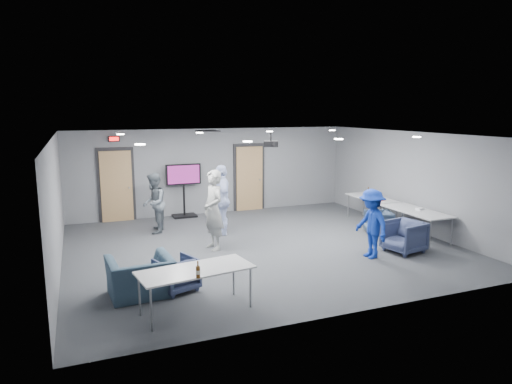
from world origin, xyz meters
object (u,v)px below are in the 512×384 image
object	(u,v)px
chair_right_b	(378,222)
chair_front_a	(176,274)
bottle_right	(368,193)
table_front_left	(196,272)
person_b	(154,203)
projector	(271,144)
person_a	(213,210)
chair_right_c	(404,237)
table_right_b	(416,212)
person_c	(222,200)
table_right_a	(372,199)
person_d	(371,224)
chair_front_b	(140,277)
bottle_front	(198,272)
tv_stand	(184,187)

from	to	relation	value
chair_right_b	chair_front_a	world-z (taller)	chair_right_b
bottle_right	table_front_left	bearing A→B (deg)	-145.92
bottle_right	chair_front_a	bearing A→B (deg)	-152.98
person_b	projector	xyz separation A→B (m)	(2.92, -1.15, 1.59)
person_a	bottle_right	xyz separation A→B (m)	(5.13, 1.12, -0.12)
projector	person_b	bearing A→B (deg)	-178.33
chair_right_b	chair_right_c	bearing A→B (deg)	6.99
table_right_b	projector	xyz separation A→B (m)	(-3.28, 1.85, 1.71)
person_c	table_right_b	xyz separation A→B (m)	(4.53, -2.21, -0.24)
chair_right_b	table_right_a	distance (m)	1.45
person_d	chair_right_b	xyz separation A→B (m)	(1.38, 1.58, -0.47)
person_b	chair_front_a	xyz separation A→B (m)	(-0.29, -4.22, -0.50)
person_a	table_right_a	distance (m)	5.21
chair_front_a	chair_front_b	bearing A→B (deg)	-18.25
chair_right_c	table_right_a	distance (m)	2.98
chair_front_a	bottle_right	distance (m)	7.30
person_b	table_right_b	bearing A→B (deg)	80.28
bottle_front	bottle_right	size ratio (longest dim) A/B	0.99
person_b	table_front_left	size ratio (longest dim) A/B	0.83
table_right_b	projector	distance (m)	4.13
chair_front_a	table_front_left	world-z (taller)	table_front_left
chair_right_b	table_right_a	world-z (taller)	table_right_a
person_c	projector	bearing A→B (deg)	81.82
person_a	chair_front_b	distance (m)	3.04
tv_stand	person_b	bearing A→B (deg)	-127.15
person_d	bottle_front	bearing A→B (deg)	-69.51
chair_front_b	tv_stand	xyz separation A→B (m)	(2.10, 5.77, 0.58)
projector	chair_right_c	bearing A→B (deg)	-27.75
person_b	bottle_front	xyz separation A→B (m)	(-0.23, -5.62, 0.02)
chair_right_c	chair_right_b	bearing A→B (deg)	154.21
person_b	bottle_right	xyz separation A→B (m)	(6.20, -0.91, 0.02)
tv_stand	bottle_right	bearing A→B (deg)	-25.79
chair_front_b	bottle_front	xyz separation A→B (m)	(0.71, -1.38, 0.47)
chair_front_a	tv_stand	bearing A→B (deg)	-124.23
chair_front_b	projector	size ratio (longest dim) A/B	2.32
chair_right_b	person_c	bearing A→B (deg)	-89.60
bottle_right	tv_stand	xyz separation A→B (m)	(-5.04, 2.44, 0.11)
bottle_right	projector	bearing A→B (deg)	-175.80
person_d	chair_right_b	size ratio (longest dim) A/B	2.26
chair_front_b	table_front_left	distance (m)	1.29
chair_right_b	chair_front_a	size ratio (longest dim) A/B	1.01
table_right_a	chair_right_b	bearing A→B (deg)	152.39
person_a	chair_front_b	bearing A→B (deg)	-51.35
person_d	tv_stand	size ratio (longest dim) A/B	0.94
table_right_b	bottle_front	size ratio (longest dim) A/B	7.38
person_d	table_right_a	xyz separation A→B (m)	(2.03, 2.82, -0.10)
chair_right_b	table_front_left	world-z (taller)	table_front_left
chair_right_b	person_d	bearing A→B (deg)	-18.83
chair_right_c	chair_front_b	bearing A→B (deg)	-97.02
person_c	bottle_right	xyz separation A→B (m)	(4.54, -0.12, -0.10)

